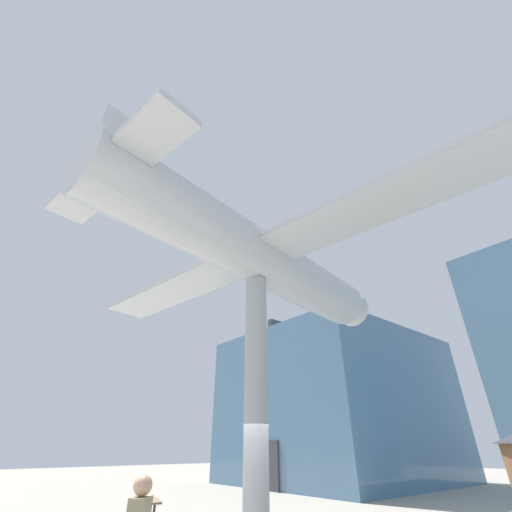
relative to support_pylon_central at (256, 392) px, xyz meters
The scene contains 4 objects.
glass_pavilion_left 16.59m from the support_pylon_central, 121.06° to the left, with size 11.35×12.91×9.26m.
support_pylon_central is the anchor object (origin of this frame).
suspended_airplane 4.18m from the support_pylon_central, 99.62° to the left, with size 16.11×12.92×2.79m.
plaza_bench 5.71m from the support_pylon_central, behind, with size 1.46×0.80×0.50m.
Camera 1 is at (7.57, -6.17, 1.99)m, focal length 24.00 mm.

